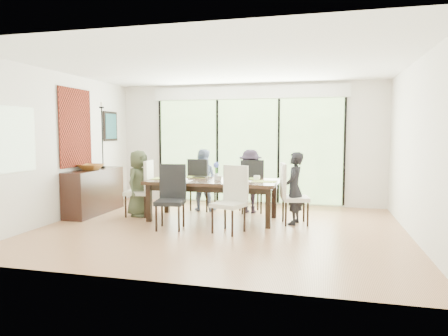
% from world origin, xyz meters
% --- Properties ---
extents(floor, '(6.00, 5.00, 0.01)m').
position_xyz_m(floor, '(0.00, 0.00, -0.01)').
color(floor, brown).
rests_on(floor, ground).
extents(ceiling, '(6.00, 5.00, 0.01)m').
position_xyz_m(ceiling, '(0.00, 0.00, 2.71)').
color(ceiling, white).
rests_on(ceiling, wall_back).
extents(wall_back, '(6.00, 0.02, 2.70)m').
position_xyz_m(wall_back, '(0.00, 2.51, 1.35)').
color(wall_back, silver).
rests_on(wall_back, floor).
extents(wall_front, '(6.00, 0.02, 2.70)m').
position_xyz_m(wall_front, '(0.00, -2.51, 1.35)').
color(wall_front, beige).
rests_on(wall_front, floor).
extents(wall_left, '(0.02, 5.00, 2.70)m').
position_xyz_m(wall_left, '(-3.01, 0.00, 1.35)').
color(wall_left, white).
rests_on(wall_left, floor).
extents(wall_right, '(0.02, 5.00, 2.70)m').
position_xyz_m(wall_right, '(3.01, 0.00, 1.35)').
color(wall_right, beige).
rests_on(wall_right, floor).
extents(glass_doors, '(4.20, 0.02, 2.30)m').
position_xyz_m(glass_doors, '(0.00, 2.47, 1.20)').
color(glass_doors, '#598C3F').
rests_on(glass_doors, wall_back).
extents(blinds_header, '(4.40, 0.06, 0.28)m').
position_xyz_m(blinds_header, '(0.00, 2.46, 2.50)').
color(blinds_header, white).
rests_on(blinds_header, wall_back).
extents(mullion_a, '(0.05, 0.04, 2.30)m').
position_xyz_m(mullion_a, '(-2.10, 2.46, 1.20)').
color(mullion_a, black).
rests_on(mullion_a, wall_back).
extents(mullion_b, '(0.05, 0.04, 2.30)m').
position_xyz_m(mullion_b, '(-0.70, 2.46, 1.20)').
color(mullion_b, black).
rests_on(mullion_b, wall_back).
extents(mullion_c, '(0.05, 0.04, 2.30)m').
position_xyz_m(mullion_c, '(0.70, 2.46, 1.20)').
color(mullion_c, black).
rests_on(mullion_c, wall_back).
extents(mullion_d, '(0.05, 0.04, 2.30)m').
position_xyz_m(mullion_d, '(2.10, 2.46, 1.20)').
color(mullion_d, black).
rests_on(mullion_d, wall_back).
extents(side_window, '(0.02, 0.90, 1.00)m').
position_xyz_m(side_window, '(-2.97, -1.20, 1.50)').
color(side_window, '#8CAD7F').
rests_on(side_window, wall_left).
extents(deck, '(6.00, 1.80, 0.10)m').
position_xyz_m(deck, '(0.00, 3.40, -0.05)').
color(deck, brown).
rests_on(deck, ground).
extents(rail_top, '(6.00, 0.08, 0.06)m').
position_xyz_m(rail_top, '(0.00, 4.20, 0.55)').
color(rail_top, brown).
rests_on(rail_top, deck).
extents(foliage_left, '(3.20, 3.20, 3.20)m').
position_xyz_m(foliage_left, '(-1.80, 5.20, 1.44)').
color(foliage_left, '#14380F').
rests_on(foliage_left, ground).
extents(foliage_mid, '(4.00, 4.00, 4.00)m').
position_xyz_m(foliage_mid, '(0.40, 5.80, 1.80)').
color(foliage_mid, '#14380F').
rests_on(foliage_mid, ground).
extents(foliage_right, '(2.80, 2.80, 2.80)m').
position_xyz_m(foliage_right, '(2.20, 5.00, 1.26)').
color(foliage_right, '#14380F').
rests_on(foliage_right, ground).
extents(foliage_far, '(3.60, 3.60, 3.60)m').
position_xyz_m(foliage_far, '(-0.60, 6.50, 1.62)').
color(foliage_far, '#14380F').
rests_on(foliage_far, ground).
extents(table_top, '(2.36, 1.08, 0.06)m').
position_xyz_m(table_top, '(-0.31, 0.64, 0.71)').
color(table_top, black).
rests_on(table_top, floor).
extents(table_apron, '(2.17, 0.89, 0.10)m').
position_xyz_m(table_apron, '(-0.31, 0.64, 0.62)').
color(table_apron, black).
rests_on(table_apron, floor).
extents(table_leg_fl, '(0.09, 0.09, 0.68)m').
position_xyz_m(table_leg_fl, '(-1.39, 0.21, 0.34)').
color(table_leg_fl, black).
rests_on(table_leg_fl, floor).
extents(table_leg_fr, '(0.09, 0.09, 0.68)m').
position_xyz_m(table_leg_fr, '(0.77, 0.21, 0.34)').
color(table_leg_fr, black).
rests_on(table_leg_fr, floor).
extents(table_leg_bl, '(0.09, 0.09, 0.68)m').
position_xyz_m(table_leg_bl, '(-1.39, 1.07, 0.34)').
color(table_leg_bl, black).
rests_on(table_leg_bl, floor).
extents(table_leg_br, '(0.09, 0.09, 0.68)m').
position_xyz_m(table_leg_br, '(0.77, 1.07, 0.34)').
color(table_leg_br, black).
rests_on(table_leg_br, floor).
extents(chair_left_end, '(0.51, 0.51, 1.08)m').
position_xyz_m(chair_left_end, '(-1.81, 0.64, 0.54)').
color(chair_left_end, silver).
rests_on(chair_left_end, floor).
extents(chair_right_end, '(0.54, 0.54, 1.08)m').
position_xyz_m(chair_right_end, '(1.19, 0.64, 0.54)').
color(chair_right_end, silver).
rests_on(chair_right_end, floor).
extents(chair_far_left, '(0.53, 0.53, 1.08)m').
position_xyz_m(chair_far_left, '(-0.76, 1.49, 0.54)').
color(chair_far_left, black).
rests_on(chair_far_left, floor).
extents(chair_far_right, '(0.58, 0.58, 1.08)m').
position_xyz_m(chair_far_right, '(0.24, 1.49, 0.54)').
color(chair_far_right, black).
rests_on(chair_far_right, floor).
extents(chair_near_left, '(0.51, 0.51, 1.08)m').
position_xyz_m(chair_near_left, '(-0.81, -0.23, 0.54)').
color(chair_near_left, black).
rests_on(chair_near_left, floor).
extents(chair_near_right, '(0.58, 0.58, 1.08)m').
position_xyz_m(chair_near_right, '(0.19, -0.23, 0.54)').
color(chair_near_right, silver).
rests_on(chair_near_right, floor).
extents(person_left_end, '(0.47, 0.65, 1.27)m').
position_xyz_m(person_left_end, '(-1.79, 0.64, 0.64)').
color(person_left_end, '#3E472F').
rests_on(person_left_end, floor).
extents(person_right_end, '(0.45, 0.64, 1.27)m').
position_xyz_m(person_right_end, '(1.17, 0.64, 0.64)').
color(person_right_end, black).
rests_on(person_right_end, floor).
extents(person_far_left, '(0.61, 0.40, 1.27)m').
position_xyz_m(person_far_left, '(-0.76, 1.47, 0.64)').
color(person_far_left, '#788CAE').
rests_on(person_far_left, floor).
extents(person_far_right, '(0.63, 0.43, 1.27)m').
position_xyz_m(person_far_right, '(0.24, 1.47, 0.64)').
color(person_far_right, '#251C2B').
rests_on(person_far_right, floor).
extents(placemat_left, '(0.43, 0.32, 0.01)m').
position_xyz_m(placemat_left, '(-1.26, 0.64, 0.74)').
color(placemat_left, '#8BA73B').
rests_on(placemat_left, table_top).
extents(placemat_right, '(0.43, 0.32, 0.01)m').
position_xyz_m(placemat_right, '(0.64, 0.64, 0.74)').
color(placemat_right, olive).
rests_on(placemat_right, table_top).
extents(placemat_far_l, '(0.43, 0.32, 0.01)m').
position_xyz_m(placemat_far_l, '(-0.76, 1.04, 0.74)').
color(placemat_far_l, olive).
rests_on(placemat_far_l, table_top).
extents(placemat_far_r, '(0.43, 0.32, 0.01)m').
position_xyz_m(placemat_far_r, '(0.24, 1.04, 0.74)').
color(placemat_far_r, '#85AB3D').
rests_on(placemat_far_r, table_top).
extents(placemat_paper, '(0.43, 0.32, 0.01)m').
position_xyz_m(placemat_paper, '(-0.86, 0.34, 0.74)').
color(placemat_paper, white).
rests_on(placemat_paper, table_top).
extents(tablet_far_l, '(0.26, 0.18, 0.01)m').
position_xyz_m(tablet_far_l, '(-0.66, 0.99, 0.75)').
color(tablet_far_l, black).
rests_on(tablet_far_l, table_top).
extents(tablet_far_r, '(0.24, 0.17, 0.01)m').
position_xyz_m(tablet_far_r, '(0.19, 0.99, 0.75)').
color(tablet_far_r, black).
rests_on(tablet_far_r, table_top).
extents(papers, '(0.30, 0.22, 0.00)m').
position_xyz_m(papers, '(0.39, 0.59, 0.74)').
color(papers, white).
rests_on(papers, table_top).
extents(platter_base, '(0.26, 0.26, 0.02)m').
position_xyz_m(platter_base, '(-0.86, 0.34, 0.76)').
color(platter_base, white).
rests_on(platter_base, table_top).
extents(platter_snacks, '(0.20, 0.20, 0.01)m').
position_xyz_m(platter_snacks, '(-0.86, 0.34, 0.77)').
color(platter_snacks, orange).
rests_on(platter_snacks, table_top).
extents(vase, '(0.08, 0.08, 0.12)m').
position_xyz_m(vase, '(-0.26, 0.69, 0.80)').
color(vase, silver).
rests_on(vase, table_top).
extents(hyacinth_stems, '(0.04, 0.04, 0.16)m').
position_xyz_m(hyacinth_stems, '(-0.26, 0.69, 0.92)').
color(hyacinth_stems, '#337226').
rests_on(hyacinth_stems, table_top).
extents(hyacinth_blooms, '(0.11, 0.11, 0.11)m').
position_xyz_m(hyacinth_blooms, '(-0.26, 0.69, 1.01)').
color(hyacinth_blooms, '#5264CF').
rests_on(hyacinth_blooms, table_top).
extents(laptop, '(0.37, 0.29, 0.03)m').
position_xyz_m(laptop, '(-1.16, 0.54, 0.75)').
color(laptop, silver).
rests_on(laptop, table_top).
extents(cup_a, '(0.16, 0.16, 0.09)m').
position_xyz_m(cup_a, '(-1.01, 0.79, 0.79)').
color(cup_a, white).
rests_on(cup_a, table_top).
extents(cup_b, '(0.14, 0.14, 0.09)m').
position_xyz_m(cup_b, '(-0.16, 0.54, 0.78)').
color(cup_b, white).
rests_on(cup_b, table_top).
extents(cup_c, '(0.16, 0.16, 0.09)m').
position_xyz_m(cup_c, '(0.49, 0.74, 0.79)').
color(cup_c, white).
rests_on(cup_c, table_top).
extents(book, '(0.24, 0.27, 0.02)m').
position_xyz_m(book, '(-0.06, 0.69, 0.75)').
color(book, white).
rests_on(book, table_top).
extents(sideboard, '(0.44, 1.56, 0.88)m').
position_xyz_m(sideboard, '(-2.76, 0.65, 0.44)').
color(sideboard, black).
rests_on(sideboard, floor).
extents(bowl, '(0.47, 0.47, 0.11)m').
position_xyz_m(bowl, '(-2.76, 0.55, 0.94)').
color(bowl, brown).
rests_on(bowl, sideboard).
extents(candlestick_base, '(0.10, 0.10, 0.04)m').
position_xyz_m(candlestick_base, '(-2.76, 1.00, 0.90)').
color(candlestick_base, black).
rests_on(candlestick_base, sideboard).
extents(candlestick_shaft, '(0.02, 0.02, 1.22)m').
position_xyz_m(candlestick_shaft, '(-2.76, 1.00, 1.51)').
color(candlestick_shaft, black).
rests_on(candlestick_shaft, sideboard).
extents(candlestick_pan, '(0.10, 0.10, 0.03)m').
position_xyz_m(candlestick_pan, '(-2.76, 1.00, 2.12)').
color(candlestick_pan, black).
rests_on(candlestick_pan, sideboard).
extents(candle, '(0.04, 0.04, 0.10)m').
position_xyz_m(candle, '(-2.76, 1.00, 2.18)').
color(candle, silver).
rests_on(candle, sideboard).
extents(tapestry, '(0.02, 1.00, 1.50)m').
position_xyz_m(tapestry, '(-2.97, 0.40, 1.70)').
color(tapestry, maroon).
rests_on(tapestry, wall_left).
extents(art_frame, '(0.03, 0.55, 0.65)m').
position_xyz_m(art_frame, '(-2.97, 1.70, 1.75)').
color(art_frame, black).
rests_on(art_frame, wall_left).
extents(art_canvas, '(0.01, 0.45, 0.55)m').
position_xyz_m(art_canvas, '(-2.95, 1.70, 1.75)').
color(art_canvas, '#164148').
rests_on(art_canvas, wall_left).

